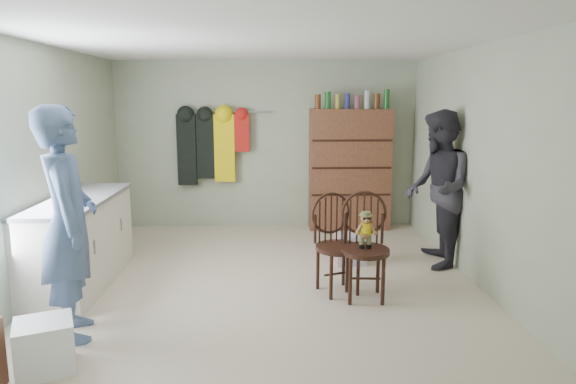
{
  "coord_description": "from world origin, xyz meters",
  "views": [
    {
      "loc": [
        0.06,
        -5.28,
        1.96
      ],
      "look_at": [
        0.25,
        0.2,
        0.95
      ],
      "focal_mm": 32.0,
      "sensor_mm": 36.0,
      "label": 1
    }
  ],
  "objects_px": {
    "counter": "(80,241)",
    "dresser": "(350,168)",
    "chair_front": "(365,239)",
    "chair_far": "(336,239)"
  },
  "relations": [
    {
      "from": "chair_far",
      "to": "chair_front",
      "type": "bearing_deg",
      "value": -53.52
    },
    {
      "from": "counter",
      "to": "chair_front",
      "type": "distance_m",
      "value": 2.97
    },
    {
      "from": "counter",
      "to": "dresser",
      "type": "distance_m",
      "value": 3.96
    },
    {
      "from": "counter",
      "to": "chair_far",
      "type": "bearing_deg",
      "value": -5.73
    },
    {
      "from": "chair_front",
      "to": "dresser",
      "type": "xyz_separation_m",
      "value": [
        0.27,
        2.74,
        0.32
      ]
    },
    {
      "from": "counter",
      "to": "dresser",
      "type": "height_order",
      "value": "dresser"
    },
    {
      "from": "counter",
      "to": "dresser",
      "type": "xyz_separation_m",
      "value": [
        3.2,
        2.3,
        0.44
      ]
    },
    {
      "from": "dresser",
      "to": "chair_front",
      "type": "bearing_deg",
      "value": -95.56
    },
    {
      "from": "counter",
      "to": "chair_front",
      "type": "height_order",
      "value": "chair_front"
    },
    {
      "from": "counter",
      "to": "dresser",
      "type": "bearing_deg",
      "value": 35.68
    }
  ]
}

